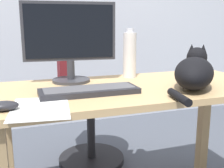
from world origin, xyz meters
name	(u,v)px	position (x,y,z in m)	size (l,w,h in m)	color
desk	(134,108)	(0.00, 0.00, 0.60)	(1.38, 0.63, 0.71)	tan
office_chair	(84,109)	(-0.12, 0.63, 0.42)	(0.48, 0.48, 0.95)	black
monitor	(70,39)	(-0.28, 0.20, 0.94)	(0.48, 0.20, 0.42)	#333338
keyboard	(89,91)	(-0.25, -0.08, 0.73)	(0.44, 0.15, 0.03)	#232328
cat	(194,71)	(0.26, -0.12, 0.79)	(0.41, 0.49, 0.20)	black
computer_mouse	(3,106)	(-0.61, -0.21, 0.73)	(0.11, 0.06, 0.04)	#232328
paper_sheet	(40,108)	(-0.48, -0.23, 0.71)	(0.21, 0.30, 0.00)	white
water_bottle	(130,55)	(0.06, 0.22, 0.84)	(0.07, 0.07, 0.28)	silver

